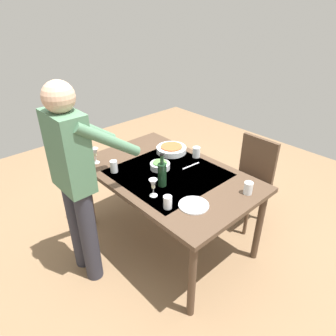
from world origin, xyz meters
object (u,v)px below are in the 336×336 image
(water_cup_near_left, at_px, (196,152))
(side_bowl_salad, at_px, (160,165))
(dining_table, at_px, (168,180))
(serving_bowl_pasta, at_px, (171,149))
(wine_glass_right, at_px, (153,185))
(dinner_plate_near, at_px, (194,205))
(chair_near, at_px, (251,175))
(wine_bottle, at_px, (162,174))
(wine_glass_left, at_px, (95,153))
(water_cup_near_right, at_px, (114,166))
(water_cup_far_right, at_px, (248,188))
(person_server, at_px, (76,177))
(water_cup_far_left, at_px, (168,202))

(water_cup_near_left, distance_m, side_bowl_salad, 0.41)
(dining_table, distance_m, serving_bowl_pasta, 0.43)
(water_cup_near_left, bearing_deg, dining_table, 95.57)
(wine_glass_right, xyz_separation_m, dinner_plate_near, (-0.30, -0.14, -0.10))
(wine_glass_right, bearing_deg, side_bowl_salad, -48.41)
(chair_near, relative_size, wine_bottle, 3.07)
(chair_near, height_order, wine_bottle, wine_bottle)
(wine_bottle, relative_size, wine_glass_left, 1.96)
(water_cup_near_right, bearing_deg, water_cup_far_right, -149.53)
(person_server, bearing_deg, side_bowl_salad, -96.89)
(chair_near, relative_size, water_cup_far_left, 9.01)
(water_cup_near_right, bearing_deg, dining_table, -134.85)
(dining_table, distance_m, dinner_plate_near, 0.53)
(wine_glass_right, bearing_deg, wine_bottle, -65.89)
(dining_table, xyz_separation_m, person_server, (0.20, 0.76, 0.26))
(water_cup_near_right, height_order, water_cup_far_right, water_cup_near_right)
(person_server, relative_size, water_cup_far_left, 16.72)
(wine_glass_left, height_order, water_cup_near_right, wine_glass_left)
(person_server, height_order, wine_bottle, person_server)
(chair_near, height_order, water_cup_far_left, chair_near)
(water_cup_far_left, height_order, serving_bowl_pasta, water_cup_far_left)
(chair_near, height_order, water_cup_far_right, chair_near)
(dining_table, xyz_separation_m, wine_bottle, (-0.12, 0.17, 0.18))
(water_cup_near_right, xyz_separation_m, water_cup_far_left, (-0.71, 0.00, -0.00))
(wine_glass_right, bearing_deg, water_cup_far_left, 173.41)
(water_cup_near_left, xyz_separation_m, dinner_plate_near, (-0.53, 0.60, -0.05))
(water_cup_far_right, bearing_deg, dinner_plate_near, 67.92)
(water_cup_far_left, distance_m, dinner_plate_near, 0.20)
(wine_glass_left, height_order, water_cup_far_left, wine_glass_left)
(wine_glass_right, height_order, water_cup_near_left, wine_glass_right)
(person_server, distance_m, wine_glass_left, 0.56)
(water_cup_near_right, xyz_separation_m, serving_bowl_pasta, (-0.06, -0.65, -0.02))
(wine_glass_right, distance_m, side_bowl_salad, 0.44)
(wine_glass_left, distance_m, water_cup_far_left, 0.97)
(dining_table, height_order, chair_near, chair_near)
(wine_glass_right, relative_size, serving_bowl_pasta, 0.50)
(chair_near, height_order, water_cup_near_right, chair_near)
(dining_table, relative_size, side_bowl_salad, 8.84)
(wine_bottle, distance_m, water_cup_far_right, 0.70)
(water_cup_near_right, height_order, side_bowl_salad, water_cup_near_right)
(person_server, relative_size, water_cup_near_right, 15.43)
(dining_table, bearing_deg, wine_glass_right, 119.56)
(dining_table, distance_m, person_server, 0.83)
(wine_glass_right, bearing_deg, dining_table, -60.44)
(wine_bottle, bearing_deg, water_cup_far_left, 145.81)
(dining_table, bearing_deg, water_cup_near_right, 45.15)
(dinner_plate_near, bearing_deg, water_cup_near_right, 10.55)
(water_cup_near_left, height_order, side_bowl_salad, water_cup_near_left)
(wine_glass_left, distance_m, dinner_plate_near, 1.11)
(water_cup_far_right, bearing_deg, wine_bottle, 37.51)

